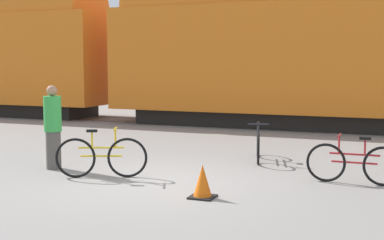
# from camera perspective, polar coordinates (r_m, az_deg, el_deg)

# --- Properties ---
(ground_plane) EXTENTS (80.00, 80.00, 0.00)m
(ground_plane) POSITION_cam_1_polar(r_m,az_deg,el_deg) (9.91, -3.98, -6.68)
(ground_plane) COLOR gray
(freight_train) EXTENTS (36.67, 2.80, 5.48)m
(freight_train) POSITION_cam_1_polar(r_m,az_deg,el_deg) (18.63, 8.89, 8.21)
(freight_train) COLOR black
(freight_train) RESTS_ON ground_plane
(rail_near) EXTENTS (48.67, 0.07, 0.01)m
(rail_near) POSITION_cam_1_polar(r_m,az_deg,el_deg) (18.05, 8.22, -0.92)
(rail_near) COLOR #4C4238
(rail_near) RESTS_ON ground_plane
(rail_far) EXTENTS (48.67, 0.07, 0.01)m
(rail_far) POSITION_cam_1_polar(r_m,az_deg,el_deg) (19.43, 9.23, -0.44)
(rail_far) COLOR #4C4238
(rail_far) RESTS_ON ground_plane
(bicycle_black) EXTENTS (0.56, 1.69, 0.87)m
(bicycle_black) POSITION_cam_1_polar(r_m,az_deg,el_deg) (12.14, 7.06, -2.56)
(bicycle_black) COLOR black
(bicycle_black) RESTS_ON ground_plane
(bicycle_maroon) EXTENTS (1.72, 0.46, 0.90)m
(bicycle_maroon) POSITION_cam_1_polar(r_m,az_deg,el_deg) (10.14, 16.91, -4.44)
(bicycle_maroon) COLOR black
(bicycle_maroon) RESTS_ON ground_plane
(bicycle_yellow) EXTENTS (1.63, 0.76, 0.96)m
(bicycle_yellow) POSITION_cam_1_polar(r_m,az_deg,el_deg) (10.38, -9.63, -3.89)
(bicycle_yellow) COLOR black
(bicycle_yellow) RESTS_ON ground_plane
(person_in_green) EXTENTS (0.36, 0.36, 1.73)m
(person_in_green) POSITION_cam_1_polar(r_m,az_deg,el_deg) (11.39, -14.62, -0.77)
(person_in_green) COLOR #514C47
(person_in_green) RESTS_ON ground_plane
(traffic_cone) EXTENTS (0.40, 0.40, 0.55)m
(traffic_cone) POSITION_cam_1_polar(r_m,az_deg,el_deg) (8.75, 1.13, -6.67)
(traffic_cone) COLOR black
(traffic_cone) RESTS_ON ground_plane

